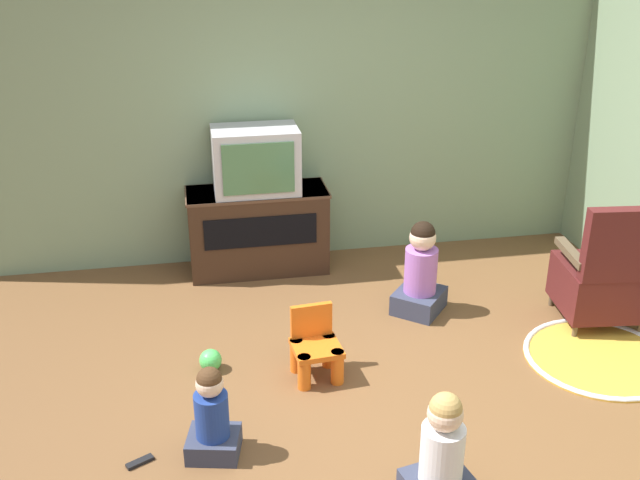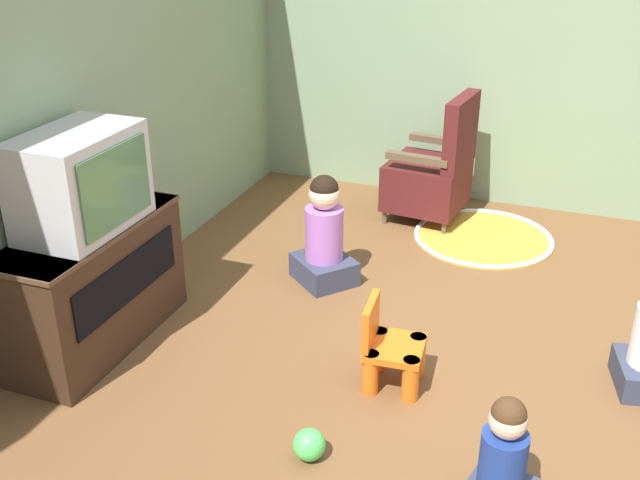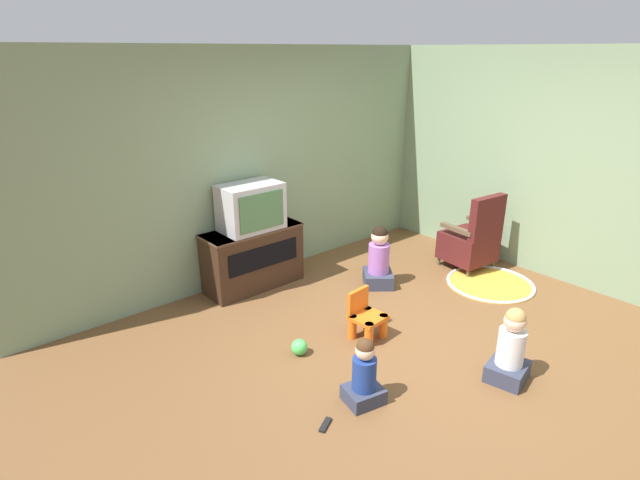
{
  "view_description": "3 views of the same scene",
  "coord_description": "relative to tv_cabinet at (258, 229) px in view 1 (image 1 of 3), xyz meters",
  "views": [
    {
      "loc": [
        -1.0,
        -3.6,
        2.76
      ],
      "look_at": [
        -0.19,
        0.81,
        0.74
      ],
      "focal_mm": 42.0,
      "sensor_mm": 36.0,
      "label": 1
    },
    {
      "loc": [
        -3.34,
        -0.41,
        2.28
      ],
      "look_at": [
        -0.24,
        0.77,
        0.7
      ],
      "focal_mm": 42.0,
      "sensor_mm": 36.0,
      "label": 2
    },
    {
      "loc": [
        -3.28,
        -2.44,
        2.54
      ],
      "look_at": [
        -0.4,
        0.91,
        0.84
      ],
      "focal_mm": 28.0,
      "sensor_mm": 36.0,
      "label": 3
    }
  ],
  "objects": [
    {
      "name": "toy_ball",
      "position": [
        -0.47,
        -1.42,
        -0.28
      ],
      "size": [
        0.15,
        0.15,
        0.15
      ],
      "color": "#4CCC59",
      "rests_on": "ground_plane"
    },
    {
      "name": "play_mat",
      "position": [
        2.08,
        -1.75,
        -0.35
      ],
      "size": [
        0.99,
        0.99,
        0.04
      ],
      "color": "gold",
      "rests_on": "ground_plane"
    },
    {
      "name": "remote_control",
      "position": [
        -0.89,
        -2.25,
        -0.35
      ],
      "size": [
        0.15,
        0.11,
        0.02
      ],
      "rotation": [
        0.0,
        0.0,
        0.48
      ],
      "color": "black",
      "rests_on": "ground_plane"
    },
    {
      "name": "tv_cabinet",
      "position": [
        0.0,
        0.0,
        0.0
      ],
      "size": [
        1.12,
        0.45,
        0.69
      ],
      "color": "#382316",
      "rests_on": "ground_plane"
    },
    {
      "name": "child_watching_left",
      "position": [
        0.61,
        -2.8,
        -0.08
      ],
      "size": [
        0.38,
        0.35,
        0.65
      ],
      "rotation": [
        0.0,
        0.0,
        0.21
      ],
      "color": "#33384C",
      "rests_on": "ground_plane"
    },
    {
      "name": "black_armchair",
      "position": [
        2.29,
        -1.31,
        0.01
      ],
      "size": [
        0.6,
        0.6,
        0.96
      ],
      "rotation": [
        0.0,
        0.0,
        3.03
      ],
      "color": "brown",
      "rests_on": "ground_plane"
    },
    {
      "name": "yellow_kid_chair",
      "position": [
        0.19,
        -1.59,
        -0.17
      ],
      "size": [
        0.32,
        0.31,
        0.45
      ],
      "rotation": [
        0.0,
        0.0,
        0.09
      ],
      "color": "orange",
      "rests_on": "ground_plane"
    },
    {
      "name": "wall_back",
      "position": [
        0.21,
        0.3,
        0.94
      ],
      "size": [
        5.42,
        0.12,
        2.59
      ],
      "color": "gray",
      "rests_on": "ground_plane"
    },
    {
      "name": "ground_plane",
      "position": [
        0.5,
        -1.96,
        -0.36
      ],
      "size": [
        30.0,
        30.0,
        0.0
      ],
      "primitive_type": "plane",
      "color": "brown"
    },
    {
      "name": "child_watching_center",
      "position": [
        1.09,
        -0.9,
        -0.05
      ],
      "size": [
        0.48,
        0.48,
        0.71
      ],
      "rotation": [
        0.0,
        0.0,
        0.88
      ],
      "color": "#33384C",
      "rests_on": "ground_plane"
    },
    {
      "name": "television",
      "position": [
        0.0,
        -0.01,
        0.59
      ],
      "size": [
        0.66,
        0.43,
        0.51
      ],
      "color": "#B7B7BC",
      "rests_on": "tv_cabinet"
    },
    {
      "name": "child_watching_right",
      "position": [
        -0.49,
        -2.23,
        -0.12
      ],
      "size": [
        0.33,
        0.3,
        0.55
      ],
      "rotation": [
        0.0,
        0.0,
        -0.22
      ],
      "color": "#33384C",
      "rests_on": "ground_plane"
    }
  ]
}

